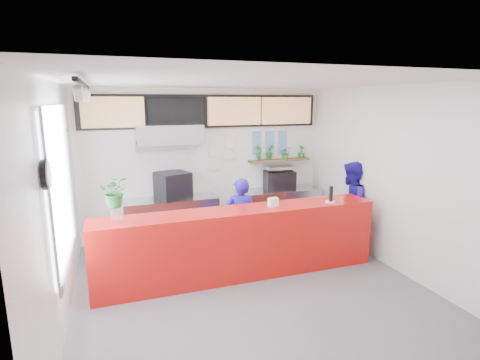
{
  "coord_description": "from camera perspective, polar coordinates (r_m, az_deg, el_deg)",
  "views": [
    {
      "loc": [
        -1.85,
        -4.87,
        2.75
      ],
      "look_at": [
        0.1,
        0.7,
        1.5
      ],
      "focal_mm": 28.0,
      "sensor_mm": 36.0,
      "label": 1
    }
  ],
  "objects": [
    {
      "name": "floor",
      "position": [
        5.89,
        1.39,
        -15.87
      ],
      "size": [
        5.0,
        5.0,
        0.0
      ],
      "primitive_type": "plane",
      "color": "slate",
      "rests_on": "ground"
    },
    {
      "name": "ceiling",
      "position": [
        5.22,
        1.56,
        14.71
      ],
      "size": [
        5.0,
        5.0,
        0.0
      ],
      "primitive_type": "plane",
      "rotation": [
        3.14,
        0.0,
        0.0
      ],
      "color": "silver"
    },
    {
      "name": "wall_back",
      "position": [
        7.7,
        -5.15,
        2.56
      ],
      "size": [
        5.0,
        0.0,
        5.0
      ],
      "primitive_type": "plane",
      "rotation": [
        1.57,
        0.0,
        0.0
      ],
      "color": "white",
      "rests_on": "ground"
    },
    {
      "name": "wall_left",
      "position": [
        5.07,
        -26.06,
        -3.55
      ],
      "size": [
        0.0,
        5.0,
        5.0
      ],
      "primitive_type": "plane",
      "rotation": [
        1.57,
        0.0,
        1.57
      ],
      "color": "white",
      "rests_on": "ground"
    },
    {
      "name": "wall_right",
      "position": [
        6.65,
        22.05,
        0.24
      ],
      "size": [
        0.0,
        5.0,
        5.0
      ],
      "primitive_type": "plane",
      "rotation": [
        1.57,
        0.0,
        -1.57
      ],
      "color": "white",
      "rests_on": "ground"
    },
    {
      "name": "service_counter",
      "position": [
        6.0,
        0.05,
        -9.54
      ],
      "size": [
        4.5,
        0.6,
        1.1
      ],
      "primitive_type": "cube",
      "color": "red",
      "rests_on": "ground"
    },
    {
      "name": "cream_band",
      "position": [
        7.59,
        -5.28,
        10.77
      ],
      "size": [
        5.0,
        0.02,
        0.8
      ],
      "primitive_type": "cube",
      "color": "beige",
      "rests_on": "wall_back"
    },
    {
      "name": "prep_bench",
      "position": [
        7.51,
        -10.38,
        -6.09
      ],
      "size": [
        1.8,
        0.6,
        0.9
      ],
      "primitive_type": "cube",
      "color": "#B2B5BA",
      "rests_on": "ground"
    },
    {
      "name": "panini_oven",
      "position": [
        7.33,
        -10.2,
        -0.81
      ],
      "size": [
        0.71,
        0.71,
        0.51
      ],
      "primitive_type": "cube",
      "rotation": [
        0.0,
        0.0,
        0.31
      ],
      "color": "black",
      "rests_on": "prep_bench"
    },
    {
      "name": "extraction_hood",
      "position": [
        7.12,
        -10.83,
        6.91
      ],
      "size": [
        1.2,
        0.7,
        0.35
      ],
      "primitive_type": "cube",
      "color": "#B2B5BA",
      "rests_on": "ceiling"
    },
    {
      "name": "hood_lip",
      "position": [
        7.14,
        -10.77,
        5.31
      ],
      "size": [
        1.2,
        0.69,
        0.31
      ],
      "primitive_type": "cube",
      "rotation": [
        -0.35,
        0.0,
        0.0
      ],
      "color": "#B2B5BA",
      "rests_on": "ceiling"
    },
    {
      "name": "right_bench",
      "position": [
        8.15,
        5.82,
        -4.5
      ],
      "size": [
        1.8,
        0.6,
        0.9
      ],
      "primitive_type": "cube",
      "color": "#B2B5BA",
      "rests_on": "ground"
    },
    {
      "name": "espresso_machine",
      "position": [
        8.0,
        6.02,
        -0.03
      ],
      "size": [
        0.67,
        0.53,
        0.39
      ],
      "primitive_type": "cube",
      "rotation": [
        0.0,
        0.0,
        -0.15
      ],
      "color": "black",
      "rests_on": "right_bench"
    },
    {
      "name": "espresso_tray",
      "position": [
        7.95,
        6.06,
        1.94
      ],
      "size": [
        0.63,
        0.45,
        0.06
      ],
      "primitive_type": "cube",
      "rotation": [
        0.0,
        0.0,
        -0.06
      ],
      "color": "#BABBC2",
      "rests_on": "espresso_machine"
    },
    {
      "name": "herb_shelf",
      "position": [
        8.14,
        6.02,
        3.05
      ],
      "size": [
        1.4,
        0.18,
        0.04
      ],
      "primitive_type": "cube",
      "color": "brown",
      "rests_on": "wall_back"
    },
    {
      "name": "menu_board_far_left",
      "position": [
        7.25,
        -18.78,
        9.75
      ],
      "size": [
        1.1,
        0.1,
        0.55
      ],
      "primitive_type": "cube",
      "color": "tan",
      "rests_on": "wall_back"
    },
    {
      "name": "menu_board_mid_left",
      "position": [
        7.36,
        -9.59,
        10.23
      ],
      "size": [
        1.1,
        0.1,
        0.55
      ],
      "primitive_type": "cube",
      "color": "black",
      "rests_on": "wall_back"
    },
    {
      "name": "menu_board_mid_right",
      "position": [
        7.65,
        -0.86,
        10.45
      ],
      "size": [
        1.1,
        0.1,
        0.55
      ],
      "primitive_type": "cube",
      "color": "tan",
      "rests_on": "wall_back"
    },
    {
      "name": "menu_board_far_right",
      "position": [
        8.09,
        7.09,
        10.44
      ],
      "size": [
        1.1,
        0.1,
        0.55
      ],
      "primitive_type": "cube",
      "color": "tan",
      "rests_on": "wall_back"
    },
    {
      "name": "soffit",
      "position": [
        7.56,
        -5.22,
        10.39
      ],
      "size": [
        4.8,
        0.04,
        0.65
      ],
      "primitive_type": "cube",
      "color": "black",
      "rests_on": "wall_back"
    },
    {
      "name": "window_pane",
      "position": [
        5.31,
        -25.58,
        -0.62
      ],
      "size": [
        0.04,
        2.2,
        1.9
      ],
      "primitive_type": "cube",
      "color": "silver",
      "rests_on": "wall_left"
    },
    {
      "name": "window_frame",
      "position": [
        5.31,
        -25.37,
        -0.61
      ],
      "size": [
        0.03,
        2.3,
        2.0
      ],
      "primitive_type": "cube",
      "color": "#B2B5BA",
      "rests_on": "wall_left"
    },
    {
      "name": "wall_clock_rim",
      "position": [
        4.08,
        -27.57,
        0.72
      ],
      "size": [
        0.05,
        0.3,
        0.3
      ],
      "primitive_type": "cylinder",
      "rotation": [
        0.0,
        1.57,
        0.0
      ],
      "color": "black",
      "rests_on": "wall_left"
    },
    {
      "name": "wall_clock_face",
      "position": [
        4.07,
        -27.16,
        0.75
      ],
      "size": [
        0.02,
        0.26,
        0.26
      ],
      "primitive_type": "cylinder",
      "rotation": [
        0.0,
        1.57,
        0.0
      ],
      "color": "white",
      "rests_on": "wall_left"
    },
    {
      "name": "track_rail",
      "position": [
        4.88,
        -22.85,
        13.29
      ],
      "size": [
        0.05,
        2.4,
        0.04
      ],
      "primitive_type": "cube",
      "color": "black",
      "rests_on": "ceiling"
    },
    {
      "name": "dec_plate_a",
      "position": [
        7.67,
        -4.04,
        4.43
      ],
      "size": [
        0.24,
        0.03,
        0.24
      ],
      "primitive_type": "cylinder",
      "rotation": [
        1.57,
        0.0,
        0.0
      ],
      "color": "silver",
      "rests_on": "wall_back"
    },
    {
      "name": "dec_plate_b",
      "position": [
        7.77,
        -1.89,
        3.81
      ],
      "size": [
        0.24,
        0.03,
        0.24
      ],
      "primitive_type": "cylinder",
      "rotation": [
        1.57,
        0.0,
        0.0
      ],
      "color": "silver",
      "rests_on": "wall_back"
    },
    {
      "name": "dec_plate_c",
      "position": [
        7.72,
        -4.0,
        2.22
      ],
      "size": [
        0.24,
        0.03,
        0.24
      ],
      "primitive_type": "cylinder",
      "rotation": [
        1.57,
        0.0,
        0.0
      ],
      "color": "silver",
      "rests_on": "wall_back"
    },
    {
      "name": "dec_plate_d",
      "position": [
        7.75,
        -1.55,
        5.65
      ],
      "size": [
        0.24,
        0.03,
        0.24
      ],
      "primitive_type": "cylinder",
      "rotation": [
        1.57,
        0.0,
        0.0
      ],
      "color": "silver",
      "rests_on": "wall_back"
    },
    {
      "name": "photo_frame_a",
      "position": [
        7.96,
        2.57,
        6.53
      ],
      "size": [
        0.2,
        0.02,
        0.25
      ],
      "primitive_type": "cube",
      "color": "#598CBF",
      "rests_on": "wall_back"
    },
    {
      "name": "photo_frame_b",
      "position": [
        8.07,
        4.56,
        6.58
      ],
      "size": [
        0.2,
        0.02,
        0.25
      ],
      "primitive_type": "cube",
      "color": "#598CBF",
      "rests_on": "wall_back"
    },
    {
      "name": "photo_frame_c",
      "position": [
        8.2,
        6.49,
        6.62
      ],
      "size": [
        0.2,
        0.02,
        0.25
      ],
      "primitive_type": "cube",
      "color": "#598CBF",
      "rests_on": "wall_back"
    },
    {
      "name": "photo_frame_d",
      "position": [
        7.98,
        2.56,
        4.74
      ],
      "size": [
        0.2,
        0.02,
        0.25
      ],
      "primitive_type": "cube",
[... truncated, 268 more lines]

